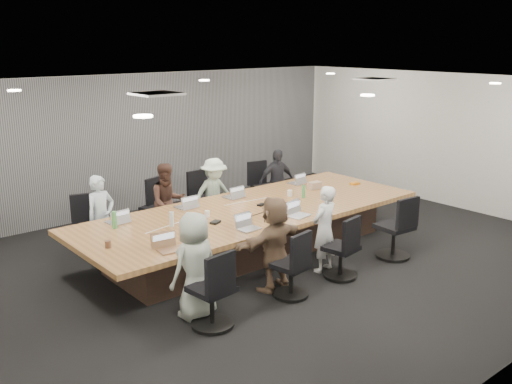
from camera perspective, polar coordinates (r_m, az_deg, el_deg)
floor at (r=9.32m, az=1.59°, el=-6.74°), size 10.00×8.00×0.00m
ceiling at (r=8.69m, az=1.73°, el=10.69°), size 10.00×8.00×0.00m
wall_back at (r=12.12m, az=-11.04°, el=4.97°), size 10.00×0.00×2.80m
wall_right at (r=12.72m, az=18.81°, el=4.91°), size 0.00×8.00×2.80m
curtain at (r=12.06m, az=-10.85°, el=4.92°), size 9.80×0.04×2.80m
conference_table at (r=9.54m, az=-0.39°, el=-3.65°), size 6.00×2.20×0.74m
chair_0 at (r=9.92m, az=-15.96°, el=-3.69°), size 0.62×0.62×0.74m
chair_1 at (r=10.44m, az=-9.73°, el=-2.03°), size 0.74×0.74×0.87m
chair_2 at (r=10.95m, az=-5.25°, el=-1.10°), size 0.61×0.61×0.86m
chair_3 at (r=11.88m, az=0.94°, el=0.13°), size 0.65×0.65×0.81m
chair_4 at (r=7.12m, az=-4.44°, el=-10.24°), size 0.62×0.62×0.84m
chair_5 at (r=7.92m, az=3.52°, el=-7.84°), size 0.59×0.59×0.76m
chair_6 at (r=8.60m, az=8.48°, el=-6.05°), size 0.60×0.60×0.78m
chair_7 at (r=9.53m, az=13.64°, el=-3.88°), size 0.65×0.65×0.88m
person_0 at (r=9.52m, az=-15.22°, el=-2.43°), size 0.55×0.41×1.37m
laptop_0 at (r=9.03m, az=-13.76°, el=-2.87°), size 0.33×0.23×0.02m
person_1 at (r=10.07m, az=-8.78°, el=-1.05°), size 0.77×0.65×1.40m
laptop_1 at (r=9.61m, az=-7.08°, el=-1.46°), size 0.33×0.23×0.02m
person_2 at (r=10.61m, az=-4.19°, el=-0.22°), size 0.91×0.58×1.35m
laptop_2 at (r=10.16m, az=-2.38°, el=-0.45°), size 0.34×0.24×0.02m
person_3 at (r=11.56m, az=2.08°, el=1.04°), size 0.84×0.50×1.33m
laptop_3 at (r=11.15m, az=3.98°, el=0.92°), size 0.31×0.23×0.02m
person_4 at (r=7.27m, az=-6.10°, el=-7.33°), size 0.72×0.51×1.39m
laptop_4 at (r=7.69m, az=-8.42°, el=-5.74°), size 0.38×0.29×0.02m
person_5 at (r=8.04m, az=1.84°, el=-5.14°), size 1.30×0.55×1.36m
laptop_5 at (r=8.42m, az=-0.66°, el=-3.73°), size 0.33×0.23×0.02m
person_6 at (r=8.72m, az=6.84°, el=-3.69°), size 0.53×0.39×1.35m
laptop_6 at (r=9.06m, az=4.33°, el=-2.39°), size 0.39×0.31×0.02m
bottle_green_left at (r=8.69m, az=-13.98°, el=-2.73°), size 0.09×0.09×0.26m
bottle_green_right at (r=10.11m, az=4.77°, el=0.06°), size 0.08×0.08×0.23m
bottle_clear at (r=8.62m, az=-8.44°, el=-2.71°), size 0.08×0.08×0.23m
cup_white_far at (r=9.04m, az=-4.90°, el=-2.18°), size 0.11×0.11×0.10m
cup_white_near at (r=10.21m, az=3.40°, el=-0.12°), size 0.09×0.09×0.11m
mug_brown at (r=7.95m, az=-14.59°, el=-5.07°), size 0.10×0.10×0.10m
mic_left at (r=8.72m, az=-4.10°, el=-3.03°), size 0.20×0.17×0.03m
mic_right at (r=9.63m, az=0.53°, el=-1.28°), size 0.16×0.13×0.03m
stapler at (r=9.17m, az=3.23°, el=-2.04°), size 0.16×0.10×0.06m
canvas_bag at (r=10.75m, az=5.91°, el=0.67°), size 0.25×0.17×0.13m
snack_packet at (r=11.20m, az=9.86°, el=0.86°), size 0.18×0.13×0.04m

